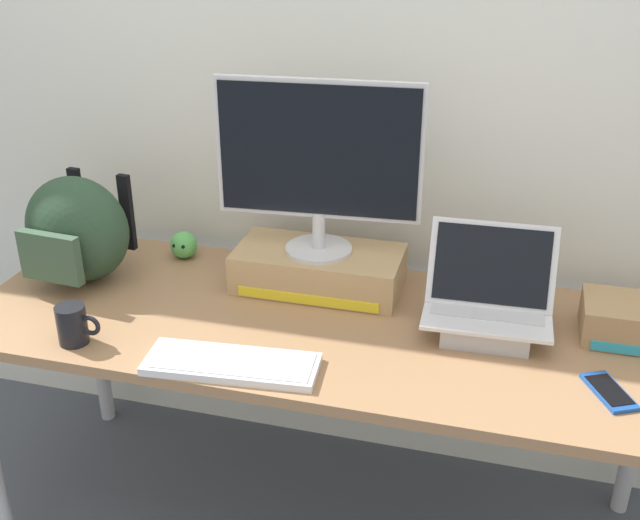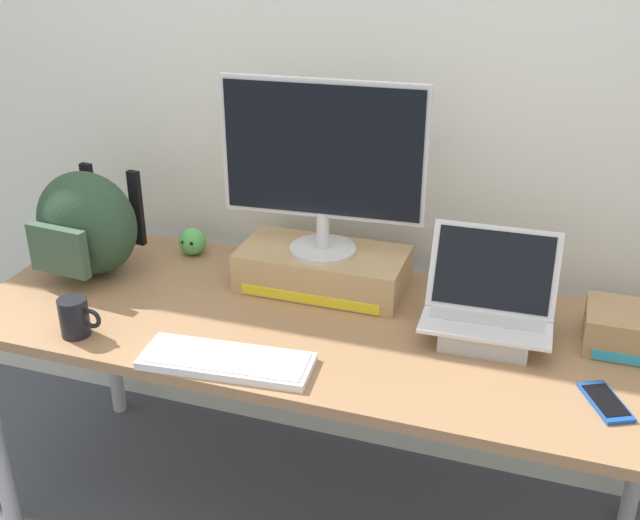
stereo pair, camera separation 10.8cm
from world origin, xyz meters
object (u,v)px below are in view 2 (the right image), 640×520
(external_keyboard, at_px, (227,361))
(cell_phone, at_px, (605,402))
(toner_box_yellow, at_px, (323,269))
(desktop_monitor, at_px, (323,161))
(coffee_mug, at_px, (75,317))
(plush_toy, at_px, (193,241))
(messenger_backpack, at_px, (86,224))
(open_laptop, at_px, (487,318))

(external_keyboard, distance_m, cell_phone, 0.89)
(toner_box_yellow, height_order, cell_phone, toner_box_yellow)
(desktop_monitor, height_order, external_keyboard, desktop_monitor)
(coffee_mug, height_order, cell_phone, coffee_mug)
(desktop_monitor, xyz_separation_m, plush_toy, (-0.46, 0.08, -0.34))
(desktop_monitor, bearing_deg, external_keyboard, -105.52)
(toner_box_yellow, relative_size, plush_toy, 5.57)
(desktop_monitor, distance_m, external_keyboard, 0.60)
(coffee_mug, height_order, plush_toy, coffee_mug)
(messenger_backpack, bearing_deg, external_keyboard, -24.22)
(toner_box_yellow, xyz_separation_m, coffee_mug, (-0.52, -0.46, -0.00))
(cell_phone, bearing_deg, external_keyboard, 161.50)
(desktop_monitor, bearing_deg, open_laptop, -19.29)
(toner_box_yellow, xyz_separation_m, open_laptop, (0.49, -0.13, 0.00))
(external_keyboard, height_order, coffee_mug, coffee_mug)
(external_keyboard, xyz_separation_m, coffee_mug, (-0.43, 0.00, 0.04))
(plush_toy, bearing_deg, cell_phone, -18.63)
(open_laptop, bearing_deg, desktop_monitor, 163.07)
(toner_box_yellow, distance_m, open_laptop, 0.51)
(toner_box_yellow, relative_size, open_laptop, 1.43)
(desktop_monitor, distance_m, plush_toy, 0.58)
(plush_toy, bearing_deg, desktop_monitor, -10.21)
(toner_box_yellow, bearing_deg, cell_phone, -23.32)
(coffee_mug, bearing_deg, external_keyboard, -0.67)
(external_keyboard, bearing_deg, messenger_backpack, 145.80)
(desktop_monitor, distance_m, coffee_mug, 0.77)
(coffee_mug, bearing_deg, toner_box_yellow, 41.52)
(toner_box_yellow, xyz_separation_m, messenger_backpack, (-0.69, -0.13, 0.10))
(plush_toy, bearing_deg, open_laptop, -12.70)
(external_keyboard, bearing_deg, desktop_monitor, 73.63)
(messenger_backpack, relative_size, coffee_mug, 2.83)
(plush_toy, bearing_deg, coffee_mug, -96.19)
(messenger_backpack, bearing_deg, open_laptop, 4.86)
(cell_phone, distance_m, plush_toy, 1.32)
(open_laptop, height_order, messenger_backpack, messenger_backpack)
(coffee_mug, distance_m, cell_phone, 1.31)
(external_keyboard, distance_m, plush_toy, 0.66)
(desktop_monitor, relative_size, plush_toy, 6.62)
(coffee_mug, xyz_separation_m, plush_toy, (0.06, 0.54, -0.01))
(coffee_mug, bearing_deg, messenger_backpack, 117.55)
(open_laptop, distance_m, messenger_backpack, 1.19)
(open_laptop, xyz_separation_m, cell_phone, (0.30, -0.21, -0.05))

